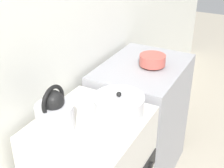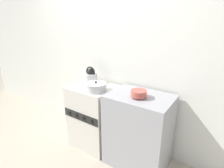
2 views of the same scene
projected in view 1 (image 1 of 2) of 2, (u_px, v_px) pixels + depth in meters
name	position (u px, v px, depth m)	size (l,w,h in m)	color
wall_back	(32.00, 49.00, 1.63)	(7.00, 0.06, 2.50)	silver
counter	(141.00, 121.00, 2.41)	(0.75, 0.55, 0.94)	#99999E
kettle	(55.00, 113.00, 1.54)	(0.24, 0.19, 0.24)	silver
cooking_pot	(119.00, 105.00, 1.68)	(0.28, 0.28, 0.13)	silver
enamel_bowl	(152.00, 60.00, 2.14)	(0.18, 0.18, 0.09)	#B75147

